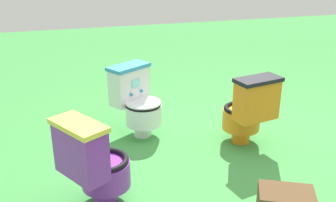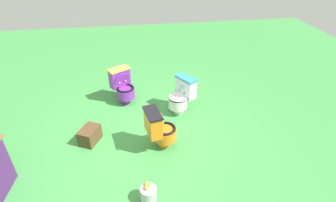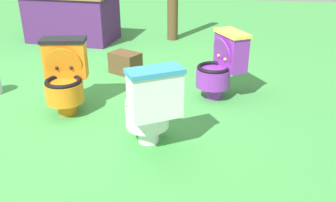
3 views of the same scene
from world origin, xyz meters
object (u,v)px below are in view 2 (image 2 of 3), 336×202
toilet_orange (160,129)px  lemon_bucket (148,194)px  toilet_purple (123,86)px  toilet_white (182,95)px  small_crate (90,135)px

toilet_orange → lemon_bucket: size_ratio=2.63×
lemon_bucket → toilet_purple: bearing=6.3°
toilet_purple → lemon_bucket: size_ratio=2.63×
toilet_white → lemon_bucket: toilet_white is taller
toilet_purple → toilet_orange: same height
toilet_white → small_crate: 1.85m
toilet_orange → small_crate: size_ratio=1.94×
small_crate → lemon_bucket: lemon_bucket is taller
small_crate → toilet_white: bearing=-68.9°
lemon_bucket → small_crate: bearing=33.3°
toilet_orange → small_crate: bearing=-116.1°
toilet_white → lemon_bucket: bearing=126.1°
small_crate → lemon_bucket: 1.60m
toilet_purple → small_crate: 1.38m
toilet_orange → small_crate: toilet_orange is taller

